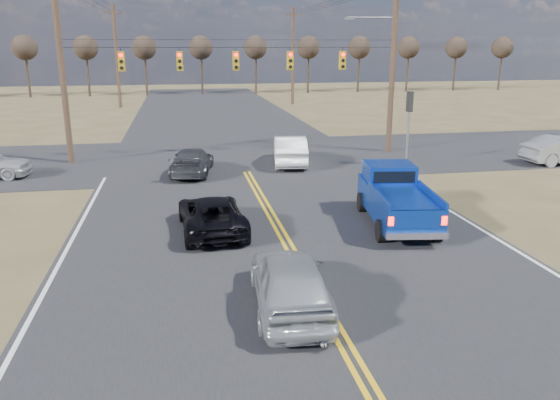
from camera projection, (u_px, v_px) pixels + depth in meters
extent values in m
plane|color=brown|center=(315.00, 293.00, 13.94)|extent=(160.00, 160.00, 0.00)
cube|color=#28282B|center=(258.00, 193.00, 23.40)|extent=(14.00, 120.00, 0.02)
cube|color=#28282B|center=(238.00, 157.00, 30.97)|extent=(120.00, 12.00, 0.02)
cylinder|color=#473323|center=(62.00, 68.00, 28.03)|extent=(0.32, 0.32, 10.00)
cylinder|color=#473323|center=(393.00, 66.00, 31.19)|extent=(0.32, 0.32, 10.00)
cylinder|color=black|center=(236.00, 47.00, 29.34)|extent=(18.00, 0.02, 0.02)
cylinder|color=black|center=(235.00, 40.00, 29.23)|extent=(18.00, 0.02, 0.02)
cube|color=#B28C14|center=(121.00, 61.00, 28.48)|extent=(0.34, 0.24, 1.00)
cylinder|color=#FF0C05|center=(121.00, 55.00, 28.25)|extent=(0.20, 0.06, 0.20)
cylinder|color=black|center=(121.00, 61.00, 28.34)|extent=(0.20, 0.06, 0.20)
cylinder|color=black|center=(122.00, 68.00, 28.43)|extent=(0.20, 0.06, 0.20)
cube|color=black|center=(120.00, 53.00, 28.20)|extent=(0.24, 0.14, 0.03)
cube|color=#B28C14|center=(180.00, 61.00, 29.00)|extent=(0.34, 0.24, 1.00)
cylinder|color=#FF0C05|center=(179.00, 55.00, 28.78)|extent=(0.20, 0.06, 0.20)
cylinder|color=black|center=(180.00, 61.00, 28.87)|extent=(0.20, 0.06, 0.20)
cylinder|color=black|center=(180.00, 68.00, 28.96)|extent=(0.20, 0.06, 0.20)
cube|color=black|center=(179.00, 53.00, 28.72)|extent=(0.24, 0.14, 0.03)
cube|color=#B28C14|center=(236.00, 61.00, 29.53)|extent=(0.34, 0.24, 1.00)
cylinder|color=#FF0C05|center=(236.00, 55.00, 29.31)|extent=(0.20, 0.06, 0.20)
cylinder|color=black|center=(236.00, 61.00, 29.40)|extent=(0.20, 0.06, 0.20)
cylinder|color=black|center=(236.00, 67.00, 29.49)|extent=(0.20, 0.06, 0.20)
cube|color=black|center=(236.00, 53.00, 29.25)|extent=(0.24, 0.14, 0.03)
cube|color=#B28C14|center=(290.00, 61.00, 30.05)|extent=(0.34, 0.24, 1.00)
cylinder|color=#FF0C05|center=(291.00, 54.00, 29.83)|extent=(0.20, 0.06, 0.20)
cylinder|color=black|center=(291.00, 61.00, 29.92)|extent=(0.20, 0.06, 0.20)
cylinder|color=black|center=(291.00, 67.00, 30.01)|extent=(0.20, 0.06, 0.20)
cube|color=black|center=(291.00, 52.00, 29.77)|extent=(0.24, 0.14, 0.03)
cube|color=#B28C14|center=(342.00, 60.00, 30.58)|extent=(0.34, 0.24, 1.00)
cylinder|color=#FF0C05|center=(343.00, 54.00, 30.36)|extent=(0.20, 0.06, 0.20)
cylinder|color=black|center=(343.00, 60.00, 30.45)|extent=(0.20, 0.06, 0.20)
cylinder|color=black|center=(343.00, 66.00, 30.54)|extent=(0.20, 0.06, 0.20)
cube|color=black|center=(344.00, 52.00, 30.30)|extent=(0.24, 0.14, 0.03)
cylinder|color=slate|center=(407.00, 137.00, 27.72)|extent=(0.12, 0.12, 3.20)
cube|color=black|center=(410.00, 102.00, 27.23)|extent=(0.24, 0.34, 1.00)
cylinder|color=slate|center=(371.00, 17.00, 30.24)|extent=(2.80, 0.10, 0.10)
cube|color=slate|center=(349.00, 18.00, 30.02)|extent=(0.55, 0.22, 0.14)
cylinder|color=#473323|center=(117.00, 57.00, 54.52)|extent=(0.32, 0.32, 10.00)
cube|color=#473323|center=(113.00, 13.00, 53.38)|extent=(1.60, 0.12, 0.12)
cylinder|color=#473323|center=(293.00, 57.00, 57.68)|extent=(0.32, 0.32, 10.00)
cube|color=#473323|center=(293.00, 15.00, 56.54)|extent=(1.60, 0.12, 0.12)
cylinder|color=#33261C|center=(28.00, 74.00, 66.28)|extent=(0.28, 0.28, 5.50)
sphere|color=#2D231C|center=(25.00, 48.00, 65.42)|extent=(3.00, 3.00, 3.00)
cylinder|color=#33261C|center=(88.00, 74.00, 67.51)|extent=(0.28, 0.28, 5.50)
sphere|color=#2D231C|center=(85.00, 48.00, 66.65)|extent=(3.00, 3.00, 3.00)
cylinder|color=#33261C|center=(146.00, 73.00, 68.73)|extent=(0.28, 0.28, 5.50)
sphere|color=#2D231C|center=(144.00, 47.00, 67.88)|extent=(3.00, 3.00, 3.00)
cylinder|color=#33261C|center=(202.00, 73.00, 69.96)|extent=(0.28, 0.28, 5.50)
sphere|color=#2D231C|center=(201.00, 47.00, 69.10)|extent=(3.00, 3.00, 3.00)
cylinder|color=#33261C|center=(256.00, 72.00, 71.19)|extent=(0.28, 0.28, 5.50)
sphere|color=#2D231C|center=(256.00, 47.00, 70.33)|extent=(3.00, 3.00, 3.00)
cylinder|color=#33261C|center=(308.00, 72.00, 72.42)|extent=(0.28, 0.28, 5.50)
sphere|color=#2D231C|center=(308.00, 47.00, 71.56)|extent=(3.00, 3.00, 3.00)
cylinder|color=#33261C|center=(358.00, 72.00, 73.64)|extent=(0.28, 0.28, 5.50)
sphere|color=#2D231C|center=(359.00, 47.00, 72.79)|extent=(3.00, 3.00, 3.00)
cylinder|color=#33261C|center=(407.00, 71.00, 74.87)|extent=(0.28, 0.28, 5.50)
sphere|color=#2D231C|center=(409.00, 47.00, 74.01)|extent=(3.00, 3.00, 3.00)
cylinder|color=#33261C|center=(454.00, 71.00, 76.10)|extent=(0.28, 0.28, 5.50)
sphere|color=#2D231C|center=(456.00, 47.00, 75.24)|extent=(3.00, 3.00, 3.00)
cylinder|color=#33261C|center=(500.00, 70.00, 77.32)|extent=(0.28, 0.28, 5.50)
sphere|color=#2D231C|center=(503.00, 47.00, 76.47)|extent=(3.00, 3.00, 3.00)
cylinder|color=black|center=(382.00, 231.00, 17.45)|extent=(0.40, 0.78, 0.74)
cylinder|color=black|center=(436.00, 230.00, 17.52)|extent=(0.40, 0.78, 0.74)
cylinder|color=black|center=(362.00, 202.00, 20.67)|extent=(0.40, 0.78, 0.74)
cylinder|color=black|center=(408.00, 202.00, 20.74)|extent=(0.40, 0.78, 0.74)
cube|color=#0E36A1|center=(397.00, 202.00, 18.97)|extent=(2.56, 5.24, 0.93)
cube|color=#0E36A1|center=(389.00, 172.00, 20.06)|extent=(1.93, 1.81, 0.67)
cube|color=black|center=(394.00, 177.00, 19.31)|extent=(1.48, 0.27, 0.42)
cube|color=#0E36A1|center=(379.00, 194.00, 17.84)|extent=(0.53, 3.05, 0.19)
cube|color=#0E36A1|center=(432.00, 194.00, 17.91)|extent=(0.53, 3.05, 0.19)
cube|color=#0E36A1|center=(417.00, 219.00, 16.52)|extent=(1.85, 0.34, 0.56)
cube|color=silver|center=(417.00, 236.00, 16.60)|extent=(1.91, 0.44, 0.20)
cube|color=#FF0C05|center=(391.00, 221.00, 16.47)|extent=(0.17, 0.08, 0.28)
cube|color=#FF0C05|center=(444.00, 221.00, 16.53)|extent=(0.17, 0.08, 0.28)
imported|color=#9FA3A7|center=(290.00, 281.00, 12.87)|extent=(2.02, 4.38, 1.45)
imported|color=black|center=(212.00, 214.00, 18.38)|extent=(2.27, 4.51, 1.22)
imported|color=white|center=(290.00, 150.00, 28.84)|extent=(2.33, 4.88, 1.54)
imported|color=#37383D|center=(192.00, 161.00, 26.66)|extent=(2.48, 4.62, 1.27)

